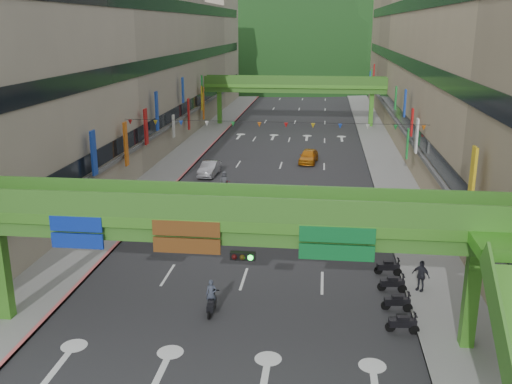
% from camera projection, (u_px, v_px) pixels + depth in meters
% --- Properties ---
extents(road_slab, '(18.00, 140.00, 0.02)m').
position_uv_depth(road_slab, '(287.00, 146.00, 69.07)').
color(road_slab, '#28282B').
rests_on(road_slab, ground).
extents(sidewalk_left, '(4.00, 140.00, 0.15)m').
position_uv_depth(sidewalk_left, '(198.00, 143.00, 70.29)').
color(sidewalk_left, gray).
rests_on(sidewalk_left, ground).
extents(sidewalk_right, '(4.00, 140.00, 0.15)m').
position_uv_depth(sidewalk_right, '(379.00, 148.00, 67.80)').
color(sidewalk_right, gray).
rests_on(sidewalk_right, ground).
extents(curb_left, '(0.20, 140.00, 0.18)m').
position_uv_depth(curb_left, '(213.00, 144.00, 70.08)').
color(curb_left, '#CC5959').
rests_on(curb_left, ground).
extents(curb_right, '(0.20, 140.00, 0.18)m').
position_uv_depth(curb_right, '(363.00, 147.00, 68.01)').
color(curb_right, gray).
rests_on(curb_right, ground).
extents(building_row_left, '(12.80, 95.00, 19.00)m').
position_uv_depth(building_row_left, '(131.00, 65.00, 68.56)').
color(building_row_left, '#9E937F').
rests_on(building_row_left, ground).
extents(building_row_right, '(12.80, 95.00, 19.00)m').
position_uv_depth(building_row_right, '(456.00, 68.00, 64.27)').
color(building_row_right, gray).
rests_on(building_row_right, ground).
extents(overpass_near, '(28.00, 12.27, 7.10)m').
position_uv_depth(overpass_near, '(243.00, 236.00, 24.98)').
color(overpass_near, '#4C9E2D').
rests_on(overpass_near, ground).
extents(overpass_far, '(28.00, 2.20, 7.10)m').
position_uv_depth(overpass_far, '(295.00, 88.00, 81.85)').
color(overpass_far, '#4C9E2D').
rests_on(overpass_far, ground).
extents(hill_left, '(168.00, 140.00, 112.00)m').
position_uv_depth(hill_left, '(262.00, 73.00, 175.61)').
color(hill_left, '#1C4419').
rests_on(hill_left, ground).
extents(hill_right, '(208.00, 176.00, 128.00)m').
position_uv_depth(hill_right, '(388.00, 69.00, 190.13)').
color(hill_right, '#1C4419').
rests_on(hill_right, ground).
extents(bunting_string, '(26.00, 0.36, 0.47)m').
position_uv_depth(bunting_string, '(273.00, 125.00, 48.33)').
color(bunting_string, black).
rests_on(bunting_string, ground).
extents(scooter_rider_near, '(0.59, 1.60, 1.85)m').
position_uv_depth(scooter_rider_near, '(212.00, 299.00, 28.68)').
color(scooter_rider_near, black).
rests_on(scooter_rider_near, ground).
extents(scooter_rider_mid, '(0.98, 1.60, 2.22)m').
position_uv_depth(scooter_rider_mid, '(307.00, 198.00, 44.25)').
color(scooter_rider_mid, black).
rests_on(scooter_rider_mid, ground).
extents(scooter_rider_left, '(0.97, 1.58, 1.89)m').
position_uv_depth(scooter_rider_left, '(167.00, 224.00, 39.26)').
color(scooter_rider_left, gray).
rests_on(scooter_rider_left, ground).
extents(scooter_rider_far, '(0.95, 1.58, 2.08)m').
position_uv_depth(scooter_rider_far, '(224.00, 183.00, 48.94)').
color(scooter_rider_far, maroon).
rests_on(scooter_rider_far, ground).
extents(parked_scooter_row, '(1.60, 7.19, 1.08)m').
position_uv_depth(parked_scooter_row, '(395.00, 292.00, 30.08)').
color(parked_scooter_row, black).
rests_on(parked_scooter_row, ground).
extents(car_silver, '(1.72, 4.28, 1.38)m').
position_uv_depth(car_silver, '(210.00, 169.00, 55.32)').
color(car_silver, '#929299').
rests_on(car_silver, ground).
extents(car_yellow, '(2.20, 4.45, 1.46)m').
position_uv_depth(car_yellow, '(308.00, 156.00, 60.44)').
color(car_yellow, orange).
rests_on(car_yellow, ground).
extents(pedestrian_red, '(1.08, 0.98, 1.79)m').
position_uv_depth(pedestrian_red, '(408.00, 225.00, 39.17)').
color(pedestrian_red, '#B82A38').
rests_on(pedestrian_red, ground).
extents(pedestrian_dark, '(1.07, 0.94, 1.74)m').
position_uv_depth(pedestrian_dark, '(421.00, 278.00, 30.95)').
color(pedestrian_dark, '#21222A').
rests_on(pedestrian_dark, ground).
extents(pedestrian_blue, '(0.93, 0.69, 1.81)m').
position_uv_depth(pedestrian_blue, '(393.00, 204.00, 43.67)').
color(pedestrian_blue, '#363961').
rests_on(pedestrian_blue, ground).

